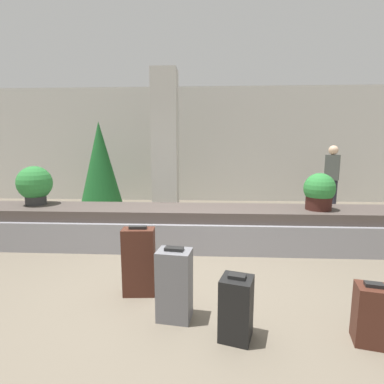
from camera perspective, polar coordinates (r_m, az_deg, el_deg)
ground_plane at (r=3.57m, az=-1.33°, el=-17.95°), size 18.00×18.00×0.00m
back_wall at (r=8.62m, az=1.41°, el=8.95°), size 18.00×0.06×3.20m
carousel at (r=4.85m, az=0.00°, el=-6.73°), size 8.65×0.97×0.62m
pillar at (r=6.68m, az=-5.09°, el=8.88°), size 0.54×0.54×3.20m
suitcase_0 at (r=3.01m, az=30.94°, el=-19.40°), size 0.29×0.27×0.52m
suitcase_1 at (r=2.90m, az=-3.36°, el=-17.20°), size 0.34×0.28×0.70m
suitcase_2 at (r=2.70m, az=8.42°, el=-21.02°), size 0.32×0.31×0.57m
suitcase_3 at (r=3.36m, az=-10.08°, el=-12.92°), size 0.35×0.21×0.77m
potted_plant_0 at (r=4.97m, az=23.07°, el=0.07°), size 0.47×0.47×0.56m
potted_plant_1 at (r=5.60m, az=-27.77°, el=1.24°), size 0.56×0.56×0.64m
traveler_0 at (r=8.00m, az=25.08°, el=3.36°), size 0.37×0.31×1.59m
decorated_tree at (r=7.60m, az=-17.08°, el=5.27°), size 0.99×0.99×2.16m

